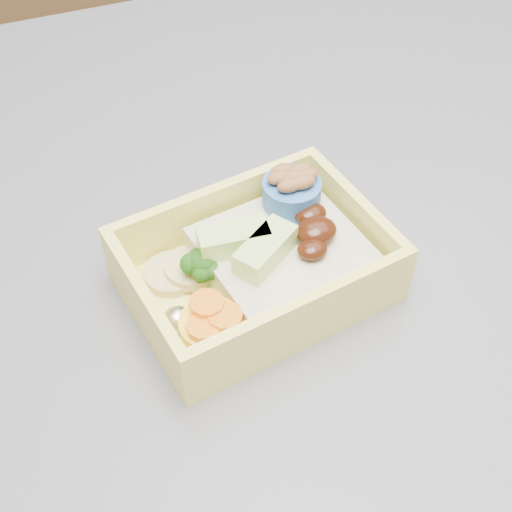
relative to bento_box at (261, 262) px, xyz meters
name	(u,v)px	position (x,y,z in m)	size (l,w,h in m)	color
bento_box	(261,262)	(0.00, 0.00, 0.00)	(0.17, 0.14, 0.06)	#FCF068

